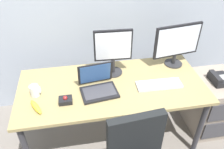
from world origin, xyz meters
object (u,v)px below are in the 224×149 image
(file_cabinet, at_px, (210,103))
(monitor_side, at_px, (113,50))
(banana, at_px, (36,107))
(coffee_mug, at_px, (35,90))
(monitor_main, at_px, (177,43))
(laptop, at_px, (98,85))
(desk_phone, at_px, (219,79))
(keyboard, at_px, (159,84))
(trackball_mouse, at_px, (66,100))

(file_cabinet, height_order, monitor_side, monitor_side)
(banana, bearing_deg, file_cabinet, 5.98)
(file_cabinet, distance_m, coffee_mug, 1.80)
(monitor_main, bearing_deg, laptop, -161.28)
(desk_phone, xyz_separation_m, monitor_main, (-0.38, 0.25, 0.30))
(keyboard, relative_size, coffee_mug, 4.21)
(file_cabinet, relative_size, keyboard, 1.50)
(monitor_main, relative_size, trackball_mouse, 4.37)
(file_cabinet, height_order, banana, banana)
(monitor_side, height_order, banana, monitor_side)
(desk_phone, xyz_separation_m, trackball_mouse, (-1.49, -0.13, 0.08))
(desk_phone, distance_m, banana, 1.73)
(monitor_main, bearing_deg, trackball_mouse, -160.76)
(monitor_side, height_order, keyboard, monitor_side)
(coffee_mug, bearing_deg, laptop, -3.13)
(banana, bearing_deg, monitor_side, 28.47)
(desk_phone, distance_m, keyboard, 0.65)
(trackball_mouse, bearing_deg, monitor_side, 36.61)
(desk_phone, xyz_separation_m, coffee_mug, (-1.74, 0.01, 0.10))
(desk_phone, height_order, keyboard, keyboard)
(monitor_side, bearing_deg, banana, -151.53)
(desk_phone, relative_size, keyboard, 0.48)
(desk_phone, relative_size, monitor_side, 0.44)
(file_cabinet, bearing_deg, laptop, -178.18)
(coffee_mug, distance_m, banana, 0.18)
(monitor_main, xyz_separation_m, trackball_mouse, (-1.10, -0.38, -0.22))
(file_cabinet, distance_m, banana, 1.79)
(monitor_side, relative_size, trackball_mouse, 4.13)
(trackball_mouse, xyz_separation_m, coffee_mug, (-0.25, 0.14, 0.03))
(monitor_side, distance_m, coffee_mug, 0.77)
(monitor_side, relative_size, coffee_mug, 4.62)
(trackball_mouse, bearing_deg, desk_phone, 4.99)
(monitor_main, bearing_deg, banana, -162.58)
(laptop, distance_m, banana, 0.54)
(keyboard, distance_m, trackball_mouse, 0.84)
(monitor_side, distance_m, banana, 0.83)
(banana, bearing_deg, keyboard, 5.76)
(laptop, relative_size, trackball_mouse, 3.10)
(monitor_side, xyz_separation_m, banana, (-0.70, -0.38, -0.24))
(coffee_mug, height_order, banana, coffee_mug)
(keyboard, distance_m, laptop, 0.56)
(monitor_side, bearing_deg, monitor_main, 3.67)
(monitor_main, height_order, keyboard, monitor_main)
(file_cabinet, height_order, desk_phone, desk_phone)
(file_cabinet, xyz_separation_m, banana, (-1.73, -0.18, 0.42))
(desk_phone, distance_m, monitor_main, 0.55)
(monitor_main, distance_m, trackball_mouse, 1.19)
(trackball_mouse, bearing_deg, monitor_main, 19.24)
(monitor_side, height_order, laptop, monitor_side)
(banana, bearing_deg, laptop, 15.35)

